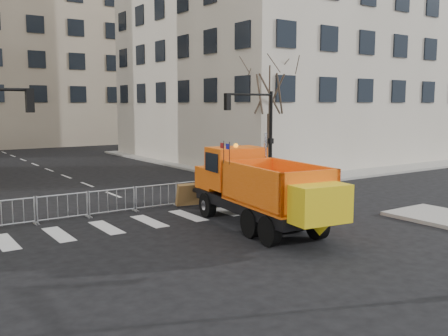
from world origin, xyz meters
TOP-DOWN VIEW (x-y plane):
  - ground at (0.00, 0.00)m, footprint 120.00×120.00m
  - sidewalk_back at (0.00, 8.50)m, footprint 64.00×5.00m
  - traffic_light_right at (8.50, 9.50)m, footprint 0.18×0.18m
  - crowd_barriers at (-0.75, 7.60)m, footprint 12.60×0.60m
  - street_tree at (9.20, 10.50)m, footprint 3.00×3.00m
  - plow_truck at (1.88, 2.10)m, footprint 3.70×9.33m
  - cop_a at (3.80, 7.00)m, footprint 0.89×0.82m
  - cop_b at (2.90, 6.26)m, footprint 1.03×0.94m
  - cop_c at (3.87, 7.00)m, footprint 1.02×1.17m
  - newspaper_box at (3.20, 7.71)m, footprint 0.57×0.55m

SIDE VIEW (x-z plane):
  - ground at x=0.00m, z-range 0.00..0.00m
  - sidewalk_back at x=0.00m, z-range 0.00..0.15m
  - crowd_barriers at x=-0.75m, z-range 0.00..1.10m
  - newspaper_box at x=3.20m, z-range 0.15..1.25m
  - cop_b at x=2.90m, z-range 0.00..1.72m
  - cop_c at x=3.87m, z-range 0.00..1.88m
  - cop_a at x=3.80m, z-range 0.00..2.03m
  - plow_truck at x=1.88m, z-range -0.20..3.33m
  - traffic_light_right at x=8.50m, z-range 0.00..5.40m
  - street_tree at x=9.20m, z-range 0.00..7.50m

